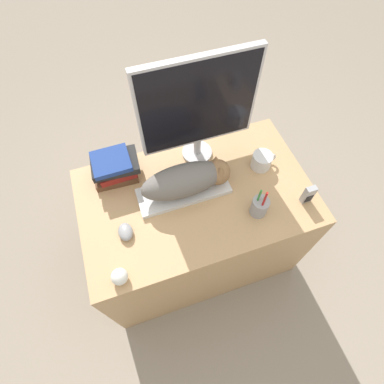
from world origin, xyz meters
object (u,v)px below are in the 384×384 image
at_px(computer_mouse, 126,232).
at_px(coffee_mug, 262,161).
at_px(monitor, 198,107).
at_px(keyboard, 184,191).
at_px(cat, 189,179).
at_px(book_stack, 115,168).
at_px(baseball, 119,277).
at_px(phone, 308,195).
at_px(pen_cup, 260,206).

bearing_deg(computer_mouse, coffee_mug, 11.53).
bearing_deg(monitor, keyboard, -124.72).
distance_m(cat, computer_mouse, 0.36).
xyz_separation_m(cat, book_stack, (-0.30, 0.19, -0.03)).
height_order(coffee_mug, baseball, coffee_mug).
xyz_separation_m(baseball, phone, (0.89, 0.08, 0.02)).
distance_m(pen_cup, book_stack, 0.69).
bearing_deg(monitor, coffee_mug, -32.06).
xyz_separation_m(monitor, computer_mouse, (-0.44, -0.32, -0.30)).
height_order(keyboard, baseball, baseball).
relative_size(keyboard, pen_cup, 2.25).
relative_size(monitor, baseball, 8.12).
relative_size(coffee_mug, book_stack, 0.55).
distance_m(monitor, book_stack, 0.48).
relative_size(cat, computer_mouse, 4.84).
relative_size(monitor, phone, 5.32).
distance_m(keyboard, computer_mouse, 0.33).
xyz_separation_m(keyboard, book_stack, (-0.28, 0.19, 0.06)).
xyz_separation_m(keyboard, pen_cup, (0.29, -0.21, 0.04)).
bearing_deg(cat, keyboard, 180.00).
bearing_deg(monitor, book_stack, -179.06).
height_order(cat, phone, cat).
height_order(keyboard, computer_mouse, computer_mouse).
bearing_deg(phone, monitor, 132.26).
bearing_deg(computer_mouse, phone, -7.16).
bearing_deg(book_stack, cat, -32.26).
height_order(monitor, book_stack, monitor).
xyz_separation_m(phone, book_stack, (-0.80, 0.42, 0.02)).
relative_size(baseball, book_stack, 0.30).
bearing_deg(computer_mouse, baseball, -108.32).
bearing_deg(baseball, monitor, 45.21).
height_order(cat, pen_cup, pen_cup).
relative_size(monitor, computer_mouse, 6.45).
bearing_deg(keyboard, pen_cup, -35.71).
bearing_deg(baseball, cat, 38.04).
xyz_separation_m(computer_mouse, phone, (0.82, -0.10, 0.03)).
bearing_deg(baseball, coffee_mug, 23.20).
bearing_deg(cat, coffee_mug, 3.90).
xyz_separation_m(cat, pen_cup, (0.26, -0.21, -0.05)).
distance_m(baseball, book_stack, 0.51).
height_order(cat, monitor, monitor).
xyz_separation_m(pen_cup, book_stack, (-0.56, 0.40, 0.02)).
relative_size(keyboard, computer_mouse, 5.03).
height_order(computer_mouse, pen_cup, pen_cup).
distance_m(computer_mouse, baseball, 0.20).
relative_size(pen_cup, baseball, 2.82).
distance_m(computer_mouse, phone, 0.83).
bearing_deg(book_stack, keyboard, -34.82).
bearing_deg(coffee_mug, keyboard, -176.36).
bearing_deg(book_stack, baseball, -100.04).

